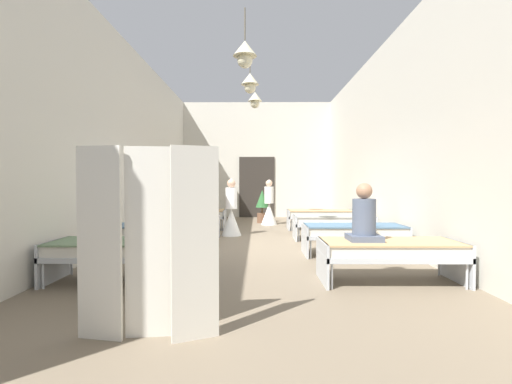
{
  "coord_description": "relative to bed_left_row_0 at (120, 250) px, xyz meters",
  "views": [
    {
      "loc": [
        0.05,
        -7.89,
        1.38
      ],
      "look_at": [
        0.0,
        0.65,
        1.16
      ],
      "focal_mm": 25.59,
      "sensor_mm": 36.0,
      "label": 1
    }
  ],
  "objects": [
    {
      "name": "bed_left_row_1",
      "position": [
        0.0,
        1.9,
        0.0
      ],
      "size": [
        1.9,
        0.84,
        0.57
      ],
      "color": "#B7BCC1",
      "rests_on": "ground"
    },
    {
      "name": "nurse_mid_aisle",
      "position": [
        2.28,
        6.88,
        0.09
      ],
      "size": [
        0.52,
        0.52,
        1.49
      ],
      "rotation": [
        0.0,
        0.0,
        4.34
      ],
      "color": "white",
      "rests_on": "ground"
    },
    {
      "name": "bed_left_row_2",
      "position": [
        0.0,
        3.8,
        0.0
      ],
      "size": [
        1.9,
        0.84,
        0.57
      ],
      "color": "#B7BCC1",
      "rests_on": "ground"
    },
    {
      "name": "bed_left_row_3",
      "position": [
        0.0,
        5.7,
        0.0
      ],
      "size": [
        1.9,
        0.84,
        0.57
      ],
      "color": "#B7BCC1",
      "rests_on": "ground"
    },
    {
      "name": "privacy_screen",
      "position": [
        0.95,
        -1.85,
        0.41
      ],
      "size": [
        1.25,
        0.2,
        1.7
      ],
      "rotation": [
        0.0,
        0.0,
        0.11
      ],
      "color": "silver",
      "rests_on": "ground"
    },
    {
      "name": "potted_plant",
      "position": [
        2.06,
        7.46,
        0.22
      ],
      "size": [
        0.45,
        0.45,
        1.13
      ],
      "color": "brown",
      "rests_on": "ground"
    },
    {
      "name": "bed_right_row_1",
      "position": [
        3.74,
        1.9,
        0.0
      ],
      "size": [
        1.9,
        0.84,
        0.57
      ],
      "color": "#B7BCC1",
      "rests_on": "ground"
    },
    {
      "name": "ground_plane",
      "position": [
        1.87,
        2.85,
        -0.49
      ],
      "size": [
        6.44,
        13.9,
        0.1
      ],
      "primitive_type": "cube",
      "color": "#7A6B56"
    },
    {
      "name": "bed_right_row_3",
      "position": [
        3.74,
        5.7,
        0.0
      ],
      "size": [
        1.9,
        0.84,
        0.57
      ],
      "color": "#B7BCC1",
      "rests_on": "ground"
    },
    {
      "name": "bed_right_row_2",
      "position": [
        3.74,
        3.8,
        0.0
      ],
      "size": [
        1.9,
        0.84,
        0.57
      ],
      "color": "#B7BCC1",
      "rests_on": "ground"
    },
    {
      "name": "room_shell",
      "position": [
        1.87,
        4.16,
        1.86
      ],
      "size": [
        6.24,
        13.5,
        4.57
      ],
      "color": "beige",
      "rests_on": "ground"
    },
    {
      "name": "bed_right_row_0",
      "position": [
        3.74,
        0.0,
        0.0
      ],
      "size": [
        1.9,
        0.84,
        0.57
      ],
      "color": "#B7BCC1",
      "rests_on": "ground"
    },
    {
      "name": "nurse_near_aisle",
      "position": [
        1.22,
        4.43,
        0.09
      ],
      "size": [
        0.52,
        0.52,
        1.49
      ],
      "rotation": [
        0.0,
        0.0,
        0.01
      ],
      "color": "white",
      "rests_on": "ground"
    },
    {
      "name": "patient_seated_primary",
      "position": [
        3.39,
        0.02,
        0.43
      ],
      "size": [
        0.44,
        0.44,
        0.8
      ],
      "color": "#515B70",
      "rests_on": "bed_right_row_0"
    },
    {
      "name": "bed_left_row_0",
      "position": [
        0.0,
        0.0,
        0.0
      ],
      "size": [
        1.9,
        0.84,
        0.57
      ],
      "color": "#B7BCC1",
      "rests_on": "ground"
    }
  ]
}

